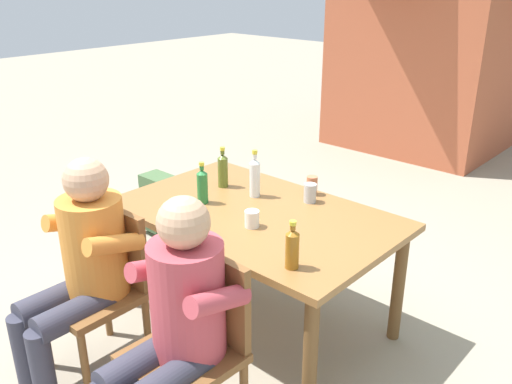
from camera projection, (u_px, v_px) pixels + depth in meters
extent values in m
plane|color=gray|center=(256.00, 319.00, 3.34)|extent=(24.00, 24.00, 0.00)
cube|color=olive|center=(256.00, 215.00, 3.07)|extent=(1.58, 0.99, 0.04)
cylinder|color=brown|center=(127.00, 257.00, 3.36)|extent=(0.07, 0.07, 0.69)
cylinder|color=brown|center=(310.00, 358.00, 2.48)|extent=(0.07, 0.07, 0.69)
cylinder|color=brown|center=(222.00, 216.00, 3.93)|extent=(0.07, 0.07, 0.69)
cylinder|color=brown|center=(398.00, 286.00, 3.05)|extent=(0.07, 0.07, 0.69)
cube|color=brown|center=(92.00, 297.00, 2.80)|extent=(0.45, 0.45, 0.04)
cube|color=brown|center=(120.00, 244.00, 2.85)|extent=(0.42, 0.05, 0.42)
cylinder|color=brown|center=(45.00, 335.00, 2.86)|extent=(0.04, 0.04, 0.41)
cylinder|color=brown|center=(85.00, 367.00, 2.63)|extent=(0.04, 0.04, 0.41)
cylinder|color=brown|center=(106.00, 305.00, 3.13)|extent=(0.04, 0.04, 0.41)
cylinder|color=brown|center=(148.00, 331.00, 2.90)|extent=(0.04, 0.04, 0.41)
cube|color=brown|center=(182.00, 359.00, 2.35)|extent=(0.46, 0.46, 0.04)
cube|color=brown|center=(215.00, 295.00, 2.40)|extent=(0.42, 0.06, 0.42)
cylinder|color=brown|center=(191.00, 359.00, 2.69)|extent=(0.04, 0.04, 0.41)
cylinder|color=orange|center=(94.00, 246.00, 2.72)|extent=(0.32, 0.32, 0.52)
sphere|color=tan|center=(86.00, 180.00, 2.59)|extent=(0.22, 0.22, 0.22)
cylinder|color=#383847|center=(56.00, 300.00, 2.74)|extent=(0.14, 0.40, 0.14)
cylinder|color=#383847|center=(25.00, 355.00, 2.69)|extent=(0.11, 0.11, 0.45)
cylinder|color=orange|center=(72.00, 221.00, 2.81)|extent=(0.09, 0.31, 0.16)
cylinder|color=#383847|center=(75.00, 314.00, 2.63)|extent=(0.14, 0.40, 0.14)
cylinder|color=#383847|center=(43.00, 371.00, 2.58)|extent=(0.11, 0.11, 0.45)
cylinder|color=orange|center=(114.00, 244.00, 2.58)|extent=(0.09, 0.31, 0.16)
cylinder|color=#B7424C|center=(188.00, 299.00, 2.28)|extent=(0.32, 0.32, 0.52)
sphere|color=tan|center=(183.00, 223.00, 2.15)|extent=(0.22, 0.22, 0.22)
cylinder|color=#383847|center=(141.00, 363.00, 2.30)|extent=(0.14, 0.40, 0.14)
cylinder|color=#B7424C|center=(158.00, 268.00, 2.37)|extent=(0.09, 0.31, 0.16)
cylinder|color=#383847|center=(168.00, 383.00, 2.19)|extent=(0.14, 0.40, 0.14)
cylinder|color=#B7424C|center=(218.00, 300.00, 2.13)|extent=(0.09, 0.31, 0.16)
cylinder|color=#287A38|center=(203.00, 188.00, 3.15)|extent=(0.06, 0.06, 0.18)
cone|color=#287A38|center=(202.00, 172.00, 3.11)|extent=(0.06, 0.06, 0.03)
cylinder|color=#287A38|center=(202.00, 168.00, 3.10)|extent=(0.03, 0.03, 0.03)
cylinder|color=yellow|center=(202.00, 164.00, 3.09)|extent=(0.03, 0.03, 0.02)
cylinder|color=#996019|center=(292.00, 251.00, 2.45)|extent=(0.06, 0.06, 0.17)
cone|color=#996019|center=(293.00, 232.00, 2.41)|extent=(0.06, 0.06, 0.02)
cylinder|color=#996019|center=(293.00, 227.00, 2.41)|extent=(0.03, 0.03, 0.02)
cylinder|color=yellow|center=(293.00, 223.00, 2.40)|extent=(0.03, 0.03, 0.02)
cylinder|color=#566623|center=(223.00, 173.00, 3.38)|extent=(0.06, 0.06, 0.19)
cone|color=#566623|center=(223.00, 156.00, 3.34)|extent=(0.06, 0.06, 0.03)
cylinder|color=#566623|center=(222.00, 152.00, 3.33)|extent=(0.03, 0.03, 0.03)
cylinder|color=yellow|center=(222.00, 149.00, 3.33)|extent=(0.03, 0.03, 0.02)
cylinder|color=white|center=(255.00, 180.00, 3.23)|extent=(0.06, 0.06, 0.21)
cone|color=white|center=(255.00, 161.00, 3.19)|extent=(0.06, 0.06, 0.03)
cylinder|color=white|center=(255.00, 156.00, 3.18)|extent=(0.03, 0.03, 0.03)
cylinder|color=yellow|center=(255.00, 152.00, 3.17)|extent=(0.03, 0.03, 0.02)
cylinder|color=#B2B7BC|center=(310.00, 193.00, 3.17)|extent=(0.07, 0.07, 0.11)
cylinder|color=#BC6B47|center=(312.00, 185.00, 3.28)|extent=(0.07, 0.07, 0.11)
cylinder|color=white|center=(252.00, 219.00, 2.86)|extent=(0.08, 0.08, 0.09)
cylinder|color=silver|center=(177.00, 208.00, 2.99)|extent=(0.07, 0.07, 0.10)
cube|color=#47663D|center=(161.00, 204.00, 4.41)|extent=(0.31, 0.19, 0.48)
cube|color=#395130|center=(150.00, 218.00, 4.35)|extent=(0.22, 0.06, 0.21)
cube|color=#B25638|center=(427.00, 62.00, 6.43)|extent=(1.87, 1.64, 2.01)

